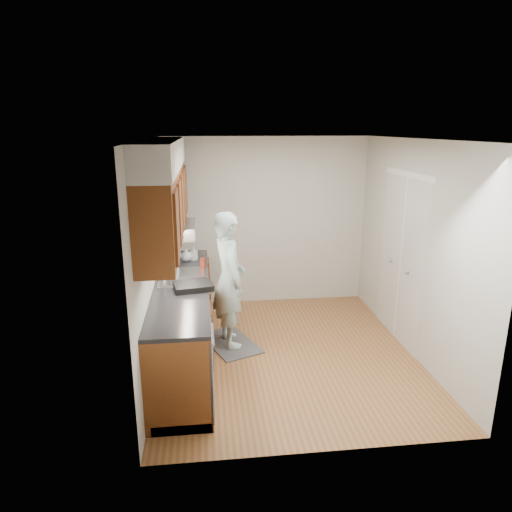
# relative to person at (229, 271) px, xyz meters

# --- Properties ---
(floor) EXTENTS (3.50, 3.50, 0.00)m
(floor) POSITION_rel_person_xyz_m (0.65, -0.33, -0.96)
(floor) COLOR brown
(floor) RESTS_ON ground
(ceiling) EXTENTS (3.50, 3.50, 0.00)m
(ceiling) POSITION_rel_person_xyz_m (0.65, -0.33, 1.54)
(ceiling) COLOR white
(ceiling) RESTS_ON wall_left
(wall_left) EXTENTS (0.02, 3.50, 2.50)m
(wall_left) POSITION_rel_person_xyz_m (-0.85, -0.33, 0.29)
(wall_left) COLOR #B3B3A8
(wall_left) RESTS_ON floor
(wall_right) EXTENTS (0.02, 3.50, 2.50)m
(wall_right) POSITION_rel_person_xyz_m (2.15, -0.33, 0.29)
(wall_right) COLOR #B3B3A8
(wall_right) RESTS_ON floor
(wall_back) EXTENTS (3.00, 0.02, 2.50)m
(wall_back) POSITION_rel_person_xyz_m (0.65, 1.42, 0.29)
(wall_back) COLOR #B3B3A8
(wall_back) RESTS_ON floor
(counter) EXTENTS (0.64, 2.80, 1.30)m
(counter) POSITION_rel_person_xyz_m (-0.55, -0.33, -0.47)
(counter) COLOR brown
(counter) RESTS_ON floor
(upper_cabinets) EXTENTS (0.47, 2.80, 1.21)m
(upper_cabinets) POSITION_rel_person_xyz_m (-0.68, -0.28, 0.99)
(upper_cabinets) COLOR brown
(upper_cabinets) RESTS_ON wall_left
(closet_door) EXTENTS (0.02, 1.22, 2.05)m
(closet_door) POSITION_rel_person_xyz_m (2.14, -0.03, 0.07)
(closet_door) COLOR silver
(closet_door) RESTS_ON wall_right
(floor_mat) EXTENTS (0.81, 1.00, 0.02)m
(floor_mat) POSITION_rel_person_xyz_m (0.00, 0.00, -0.95)
(floor_mat) COLOR #555558
(floor_mat) RESTS_ON floor
(person) EXTENTS (0.58, 0.75, 1.89)m
(person) POSITION_rel_person_xyz_m (0.00, 0.00, 0.00)
(person) COLOR #AACDCF
(person) RESTS_ON floor_mat
(soap_bottle_a) EXTENTS (0.14, 0.14, 0.28)m
(soap_bottle_a) POSITION_rel_person_xyz_m (-0.66, 0.25, 0.12)
(soap_bottle_a) COLOR silver
(soap_bottle_a) RESTS_ON counter
(soap_bottle_b) EXTENTS (0.10, 0.10, 0.18)m
(soap_bottle_b) POSITION_rel_person_xyz_m (-0.42, 0.59, 0.07)
(soap_bottle_b) COLOR silver
(soap_bottle_b) RESTS_ON counter
(soap_bottle_c) EXTENTS (0.20, 0.20, 0.18)m
(soap_bottle_c) POSITION_rel_person_xyz_m (-0.52, 0.55, 0.07)
(soap_bottle_c) COLOR silver
(soap_bottle_c) RESTS_ON counter
(soda_can) EXTENTS (0.08, 0.08, 0.13)m
(soda_can) POSITION_rel_person_xyz_m (-0.31, 0.21, 0.04)
(soda_can) COLOR #AB341D
(soda_can) RESTS_ON counter
(dish_rack) EXTENTS (0.46, 0.41, 0.06)m
(dish_rack) POSITION_rel_person_xyz_m (-0.42, -0.53, 0.01)
(dish_rack) COLOR black
(dish_rack) RESTS_ON counter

